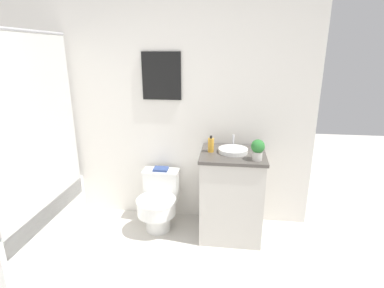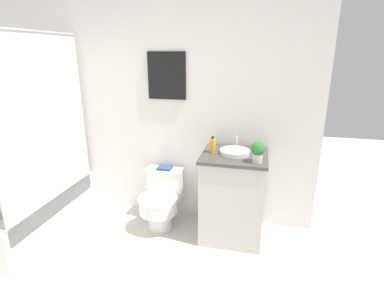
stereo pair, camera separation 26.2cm
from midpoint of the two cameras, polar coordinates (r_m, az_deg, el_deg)
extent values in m
cube|color=white|center=(3.26, -6.28, 7.33)|extent=(3.60, 0.05, 2.50)
cube|color=black|center=(3.11, -2.39, 12.85)|extent=(0.40, 0.02, 0.47)
cube|color=silver|center=(3.11, -2.41, 12.84)|extent=(0.37, 0.01, 0.44)
cube|color=white|center=(3.52, -25.83, -11.64)|extent=(0.56, 1.33, 0.42)
cube|color=silver|center=(3.04, -23.94, 2.22)|extent=(0.01, 1.23, 1.71)
cylinder|color=#B7B7BC|center=(2.96, -26.11, 18.77)|extent=(0.02, 1.23, 0.02)
cylinder|color=white|center=(3.28, -3.73, -14.00)|extent=(0.25, 0.25, 0.21)
cylinder|color=white|center=(3.15, -4.05, -11.69)|extent=(0.39, 0.39, 0.14)
cylinder|color=white|center=(3.11, -4.08, -10.40)|extent=(0.40, 0.40, 0.02)
cube|color=white|center=(3.30, -2.86, -7.71)|extent=(0.36, 0.17, 0.32)
cube|color=white|center=(3.23, -2.91, -4.97)|extent=(0.38, 0.18, 0.02)
cube|color=beige|center=(3.04, 10.23, -10.10)|extent=(0.59, 0.53, 0.85)
cube|color=#4C4742|center=(2.87, 10.70, -2.30)|extent=(0.62, 0.56, 0.03)
cylinder|color=white|center=(2.88, 10.76, -1.51)|extent=(0.28, 0.28, 0.04)
cylinder|color=silver|center=(3.02, 10.96, 0.29)|extent=(0.02, 0.02, 0.13)
cylinder|color=gold|center=(2.87, 6.54, -0.36)|extent=(0.06, 0.06, 0.14)
cylinder|color=black|center=(2.85, 6.59, 1.18)|extent=(0.02, 0.02, 0.02)
cylinder|color=beige|center=(2.70, 15.10, -2.63)|extent=(0.09, 0.09, 0.08)
sphere|color=#2D7A33|center=(2.67, 15.25, -0.84)|extent=(0.12, 0.12, 0.12)
cube|color=#33477F|center=(3.22, -2.92, -4.61)|extent=(0.15, 0.12, 0.02)
camera|label=1|loc=(0.13, -87.23, 0.87)|focal=28.00mm
camera|label=2|loc=(0.13, 92.77, -0.87)|focal=28.00mm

